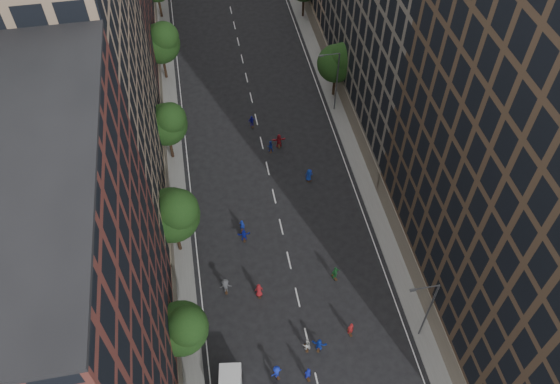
% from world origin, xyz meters
% --- Properties ---
extents(ground, '(240.00, 240.00, 0.00)m').
position_xyz_m(ground, '(0.00, 40.00, 0.00)').
color(ground, black).
rests_on(ground, ground).
extents(sidewalk_left, '(4.00, 105.00, 0.15)m').
position_xyz_m(sidewalk_left, '(-12.00, 47.50, 0.07)').
color(sidewalk_left, slate).
rests_on(sidewalk_left, ground).
extents(sidewalk_right, '(4.00, 105.00, 0.15)m').
position_xyz_m(sidewalk_right, '(12.00, 47.50, 0.07)').
color(sidewalk_right, slate).
rests_on(sidewalk_right, ground).
extents(bldg_left_a, '(14.00, 22.00, 30.00)m').
position_xyz_m(bldg_left_a, '(-19.00, 11.00, 15.00)').
color(bldg_left_a, '#5C2923').
rests_on(bldg_left_a, ground).
extents(bldg_left_b, '(14.00, 26.00, 34.00)m').
position_xyz_m(bldg_left_b, '(-19.00, 35.00, 17.00)').
color(bldg_left_b, '#8F765D').
rests_on(bldg_left_b, ground).
extents(bldg_right_a, '(14.00, 30.00, 36.00)m').
position_xyz_m(bldg_right_a, '(19.00, 15.00, 18.00)').
color(bldg_right_a, '#433224').
rests_on(bldg_right_a, ground).
extents(tree_left_1, '(4.80, 4.80, 8.21)m').
position_xyz_m(tree_left_1, '(-11.02, 13.86, 5.55)').
color(tree_left_1, black).
rests_on(tree_left_1, ground).
extents(tree_left_2, '(5.60, 5.60, 9.45)m').
position_xyz_m(tree_left_2, '(-10.99, 25.83, 6.36)').
color(tree_left_2, black).
rests_on(tree_left_2, ground).
extents(tree_left_3, '(5.00, 5.00, 8.58)m').
position_xyz_m(tree_left_3, '(-11.02, 39.85, 5.82)').
color(tree_left_3, black).
rests_on(tree_left_3, ground).
extents(tree_left_4, '(5.40, 5.40, 9.08)m').
position_xyz_m(tree_left_4, '(-11.00, 55.84, 6.10)').
color(tree_left_4, black).
rests_on(tree_left_4, ground).
extents(tree_right_a, '(5.00, 5.00, 8.39)m').
position_xyz_m(tree_right_a, '(11.38, 47.85, 5.63)').
color(tree_right_a, black).
rests_on(tree_right_a, ground).
extents(streetlamp_near, '(2.64, 0.22, 9.06)m').
position_xyz_m(streetlamp_near, '(10.37, 12.00, 5.17)').
color(streetlamp_near, '#595B60').
rests_on(streetlamp_near, ground).
extents(streetlamp_far, '(2.64, 0.22, 9.06)m').
position_xyz_m(streetlamp_far, '(10.37, 45.00, 5.17)').
color(streetlamp_far, '#595B60').
rests_on(streetlamp_far, ground).
extents(skater_1, '(0.74, 0.58, 1.81)m').
position_xyz_m(skater_1, '(-0.79, 9.78, 0.90)').
color(skater_1, '#131D9C').
rests_on(skater_1, ground).
extents(skater_3, '(1.26, 1.03, 1.70)m').
position_xyz_m(skater_3, '(-3.51, 10.43, 0.85)').
color(skater_3, '#1629B9').
rests_on(skater_3, ground).
extents(skater_5, '(1.54, 1.03, 1.60)m').
position_xyz_m(skater_5, '(0.85, 12.31, 0.80)').
color(skater_5, '#1739BD').
rests_on(skater_5, ground).
extents(skater_6, '(0.89, 0.58, 1.80)m').
position_xyz_m(skater_6, '(-3.76, 18.96, 0.90)').
color(skater_6, maroon).
rests_on(skater_6, ground).
extents(skater_7, '(0.69, 0.51, 1.75)m').
position_xyz_m(skater_7, '(4.13, 13.30, 0.88)').
color(skater_7, maroon).
rests_on(skater_7, ground).
extents(skater_8, '(0.79, 0.62, 1.60)m').
position_xyz_m(skater_8, '(-0.30, 12.52, 0.80)').
color(skater_8, silver).
rests_on(skater_8, ground).
extents(skater_9, '(1.26, 0.75, 1.92)m').
position_xyz_m(skater_9, '(-6.96, 20.02, 0.96)').
color(skater_9, '#424347').
rests_on(skater_9, ground).
extents(skater_10, '(1.18, 0.81, 1.86)m').
position_xyz_m(skater_10, '(4.21, 19.53, 0.93)').
color(skater_10, '#1B5A28').
rests_on(skater_10, ground).
extents(skater_11, '(1.43, 0.49, 1.52)m').
position_xyz_m(skater_11, '(-4.27, 26.03, 0.76)').
color(skater_11, '#1522B2').
rests_on(skater_11, ground).
extents(skater_12, '(0.90, 0.67, 1.67)m').
position_xyz_m(skater_12, '(4.47, 33.27, 0.83)').
color(skater_12, '#13339D').
rests_on(skater_12, ground).
extents(skater_13, '(0.71, 0.60, 1.65)m').
position_xyz_m(skater_13, '(-4.30, 27.32, 0.83)').
color(skater_13, navy).
rests_on(skater_13, ground).
extents(skater_14, '(0.79, 0.63, 1.58)m').
position_xyz_m(skater_14, '(0.83, 38.87, 0.79)').
color(skater_14, navy).
rests_on(skater_14, ground).
extents(skater_15, '(1.13, 0.87, 1.55)m').
position_xyz_m(skater_15, '(4.59, 33.34, 0.77)').
color(skater_15, '#1529AB').
rests_on(skater_15, ground).
extents(skater_16, '(1.02, 0.59, 1.63)m').
position_xyz_m(skater_16, '(-0.72, 43.81, 0.81)').
color(skater_16, '#1816B8').
rests_on(skater_16, ground).
extents(skater_17, '(1.77, 0.57, 1.90)m').
position_xyz_m(skater_17, '(2.04, 39.47, 0.95)').
color(skater_17, '#AB1C28').
rests_on(skater_17, ground).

